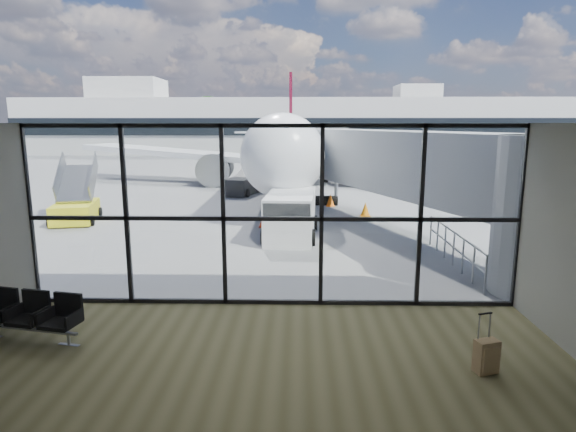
{
  "coord_description": "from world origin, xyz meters",
  "views": [
    {
      "loc": [
        0.65,
        -11.52,
        4.5
      ],
      "look_at": [
        0.31,
        3.0,
        1.69
      ],
      "focal_mm": 30.0,
      "sensor_mm": 36.0,
      "label": 1
    }
  ],
  "objects_px": {
    "airliner": "(288,142)",
    "mobile_stairs": "(76,209)",
    "service_van": "(291,215)",
    "suitcase": "(487,356)",
    "belt_loader": "(243,184)",
    "seating_row": "(32,313)"
  },
  "relations": [
    {
      "from": "seating_row",
      "to": "airliner",
      "type": "height_order",
      "value": "airliner"
    },
    {
      "from": "airliner",
      "to": "service_van",
      "type": "relative_size",
      "value": 9.03
    },
    {
      "from": "airliner",
      "to": "mobile_stairs",
      "type": "height_order",
      "value": "airliner"
    },
    {
      "from": "suitcase",
      "to": "airliner",
      "type": "xyz_separation_m",
      "value": [
        -4.28,
        30.02,
        2.66
      ]
    },
    {
      "from": "suitcase",
      "to": "belt_loader",
      "type": "xyz_separation_m",
      "value": [
        -7.04,
        22.42,
        0.29
      ]
    },
    {
      "from": "suitcase",
      "to": "mobile_stairs",
      "type": "height_order",
      "value": "mobile_stairs"
    },
    {
      "from": "airliner",
      "to": "mobile_stairs",
      "type": "bearing_deg",
      "value": -120.25
    },
    {
      "from": "airliner",
      "to": "service_van",
      "type": "height_order",
      "value": "airliner"
    },
    {
      "from": "seating_row",
      "to": "suitcase",
      "type": "xyz_separation_m",
      "value": [
        9.05,
        -1.26,
        -0.23
      ]
    },
    {
      "from": "mobile_stairs",
      "to": "airliner",
      "type": "bearing_deg",
      "value": 46.75
    },
    {
      "from": "airliner",
      "to": "mobile_stairs",
      "type": "distance_m",
      "value": 19.19
    },
    {
      "from": "suitcase",
      "to": "service_van",
      "type": "relative_size",
      "value": 0.27
    },
    {
      "from": "suitcase",
      "to": "belt_loader",
      "type": "height_order",
      "value": "belt_loader"
    },
    {
      "from": "seating_row",
      "to": "service_van",
      "type": "xyz_separation_m",
      "value": [
        5.3,
        9.3,
        0.36
      ]
    },
    {
      "from": "airliner",
      "to": "service_van",
      "type": "distance_m",
      "value": 19.58
    },
    {
      "from": "service_van",
      "to": "belt_loader",
      "type": "height_order",
      "value": "belt_loader"
    },
    {
      "from": "service_van",
      "to": "seating_row",
      "type": "bearing_deg",
      "value": -116.06
    },
    {
      "from": "seating_row",
      "to": "belt_loader",
      "type": "bearing_deg",
      "value": 96.11
    },
    {
      "from": "suitcase",
      "to": "mobile_stairs",
      "type": "relative_size",
      "value": 0.3
    },
    {
      "from": "belt_loader",
      "to": "mobile_stairs",
      "type": "bearing_deg",
      "value": -112.37
    },
    {
      "from": "service_van",
      "to": "mobile_stairs",
      "type": "height_order",
      "value": "mobile_stairs"
    },
    {
      "from": "airliner",
      "to": "belt_loader",
      "type": "distance_m",
      "value": 8.43
    }
  ]
}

